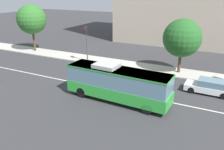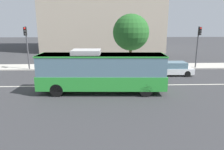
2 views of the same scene
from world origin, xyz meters
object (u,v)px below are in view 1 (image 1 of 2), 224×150
(transit_bus, at_px, (117,83))
(sedan_white, at_px, (209,87))
(traffic_light_mid_block, at_px, (86,39))
(street_tree_kerbside_centre, at_px, (182,38))
(street_tree_kerbside_left, at_px, (32,19))

(transit_bus, relative_size, sedan_white, 2.23)
(traffic_light_mid_block, distance_m, street_tree_kerbside_centre, 12.67)
(transit_bus, distance_m, traffic_light_mid_block, 12.51)
(transit_bus, height_order, street_tree_kerbside_centre, street_tree_kerbside_centre)
(traffic_light_mid_block, bearing_deg, sedan_white, 75.49)
(street_tree_kerbside_centre, bearing_deg, sedan_white, -50.05)
(street_tree_kerbside_left, bearing_deg, street_tree_kerbside_centre, -0.21)
(sedan_white, height_order, traffic_light_mid_block, traffic_light_mid_block)
(traffic_light_mid_block, bearing_deg, transit_bus, 41.75)
(sedan_white, distance_m, street_tree_kerbside_left, 28.90)
(street_tree_kerbside_left, distance_m, street_tree_kerbside_centre, 24.16)
(transit_bus, xyz_separation_m, street_tree_kerbside_centre, (3.63, 10.34, 2.63))
(street_tree_kerbside_left, relative_size, street_tree_kerbside_centre, 1.14)
(traffic_light_mid_block, bearing_deg, street_tree_kerbside_left, -102.88)
(street_tree_kerbside_left, bearing_deg, sedan_white, -9.76)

